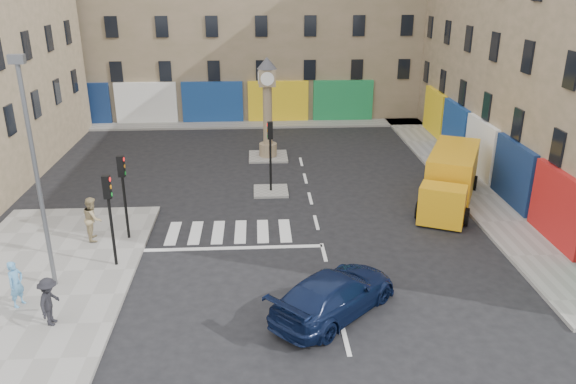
{
  "coord_description": "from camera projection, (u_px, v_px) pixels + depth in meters",
  "views": [
    {
      "loc": [
        -2.66,
        -19.66,
        10.84
      ],
      "look_at": [
        -1.38,
        2.88,
        2.0
      ],
      "focal_mm": 35.0,
      "sensor_mm": 36.0,
      "label": 1
    }
  ],
  "objects": [
    {
      "name": "traffic_light_left_far",
      "position": [
        123.0,
        184.0,
        23.39
      ],
      "size": [
        0.28,
        0.22,
        3.7
      ],
      "color": "black",
      "rests_on": "sidewalk_left"
    },
    {
      "name": "navy_sedan",
      "position": [
        335.0,
        294.0,
        18.91
      ],
      "size": [
        5.17,
        5.12,
        1.5
      ],
      "primitive_type": "imported",
      "rotation": [
        0.0,
        0.0,
        2.34
      ],
      "color": "black",
      "rests_on": "ground"
    },
    {
      "name": "traffic_light_left_near",
      "position": [
        109.0,
        206.0,
        21.16
      ],
      "size": [
        0.28,
        0.22,
        3.7
      ],
      "color": "black",
      "rests_on": "sidewalk_left"
    },
    {
      "name": "sidewalk_right",
      "position": [
        457.0,
        174.0,
        32.1
      ],
      "size": [
        2.6,
        30.0,
        0.15
      ],
      "primitive_type": "cube",
      "color": "gray",
      "rests_on": "ground"
    },
    {
      "name": "ground",
      "position": [
        327.0,
        264.0,
        22.37
      ],
      "size": [
        120.0,
        120.0,
        0.0
      ],
      "primitive_type": "plane",
      "color": "black",
      "rests_on": "ground"
    },
    {
      "name": "clock_pillar",
      "position": [
        267.0,
        102.0,
        33.98
      ],
      "size": [
        1.2,
        1.2,
        6.1
      ],
      "color": "tan",
      "rests_on": "island_far"
    },
    {
      "name": "island_near",
      "position": [
        271.0,
        191.0,
        29.68
      ],
      "size": [
        1.8,
        1.8,
        0.12
      ],
      "primitive_type": "cube",
      "color": "gray",
      "rests_on": "ground"
    },
    {
      "name": "sidewalk_far",
      "position": [
        239.0,
        124.0,
        42.77
      ],
      "size": [
        32.0,
        2.4,
        0.15
      ],
      "primitive_type": "cube",
      "color": "gray",
      "rests_on": "ground"
    },
    {
      "name": "island_far",
      "position": [
        268.0,
        157.0,
        35.25
      ],
      "size": [
        2.4,
        2.4,
        0.12
      ],
      "primitive_type": "cube",
      "color": "gray",
      "rests_on": "ground"
    },
    {
      "name": "pedestrian_tan",
      "position": [
        93.0,
        218.0,
        23.83
      ],
      "size": [
        0.91,
        1.07,
        1.9
      ],
      "primitive_type": "imported",
      "rotation": [
        0.0,
        0.0,
        1.8
      ],
      "color": "#9E8A61",
      "rests_on": "sidewalk_left"
    },
    {
      "name": "traffic_light_island",
      "position": [
        270.0,
        145.0,
        28.75
      ],
      "size": [
        0.28,
        0.22,
        3.7
      ],
      "color": "black",
      "rests_on": "island_near"
    },
    {
      "name": "yellow_van",
      "position": [
        451.0,
        178.0,
        28.05
      ],
      "size": [
        4.83,
        7.22,
        2.55
      ],
      "rotation": [
        0.0,
        0.0,
        -0.43
      ],
      "color": "orange",
      "rests_on": "ground"
    },
    {
      "name": "sidewalk_left",
      "position": [
        26.0,
        298.0,
        19.9
      ],
      "size": [
        7.0,
        16.0,
        0.15
      ],
      "primitive_type": "cube",
      "color": "gray",
      "rests_on": "ground"
    },
    {
      "name": "building_far",
      "position": [
        238.0,
        4.0,
        45.08
      ],
      "size": [
        32.0,
        10.0,
        17.0
      ],
      "primitive_type": "cube",
      "color": "#8C765D",
      "rests_on": "ground"
    },
    {
      "name": "lamp_post",
      "position": [
        35.0,
        164.0,
        18.96
      ],
      "size": [
        0.5,
        0.25,
        8.3
      ],
      "color": "#595B60",
      "rests_on": "sidewalk_left"
    },
    {
      "name": "pedestrian_blue",
      "position": [
        16.0,
        284.0,
        19.05
      ],
      "size": [
        0.6,
        0.72,
        1.67
      ],
      "primitive_type": "imported",
      "rotation": [
        0.0,
        0.0,
        1.18
      ],
      "color": "#5592C3",
      "rests_on": "sidewalk_left"
    },
    {
      "name": "pedestrian_dark",
      "position": [
        49.0,
        302.0,
        18.03
      ],
      "size": [
        0.71,
        1.13,
        1.67
      ],
      "primitive_type": "imported",
      "rotation": [
        0.0,
        0.0,
        1.48
      ],
      "color": "black",
      "rests_on": "sidewalk_left"
    }
  ]
}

